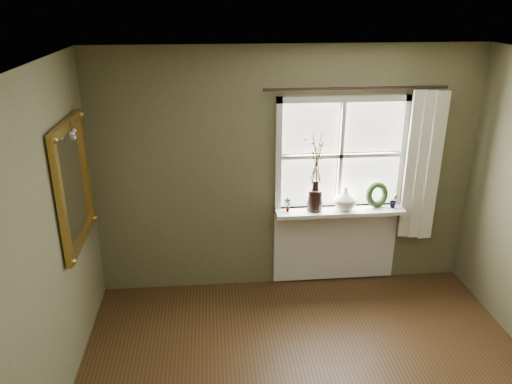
{
  "coord_description": "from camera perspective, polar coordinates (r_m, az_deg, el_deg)",
  "views": [
    {
      "loc": [
        -0.78,
        -2.6,
        3.04
      ],
      "look_at": [
        -0.39,
        1.55,
        1.38
      ],
      "focal_mm": 35.0,
      "sensor_mm": 36.0,
      "label": 1
    }
  ],
  "objects": [
    {
      "name": "wreath",
      "position": [
        5.45,
        13.62,
        -0.58
      ],
      "size": [
        0.3,
        0.22,
        0.29
      ],
      "primitive_type": "torus",
      "rotation": [
        1.36,
        0.0,
        0.37
      ],
      "color": "#263F1C",
      "rests_on": "window_sill"
    },
    {
      "name": "cream_vase",
      "position": [
        5.3,
        10.15,
        -0.71
      ],
      "size": [
        0.24,
        0.24,
        0.25
      ],
      "primitive_type": "imported",
      "rotation": [
        0.0,
        0.0,
        0.04
      ],
      "color": "silver",
      "rests_on": "window_sill"
    },
    {
      "name": "window_frame",
      "position": [
        5.24,
        9.64,
        4.13
      ],
      "size": [
        1.36,
        0.06,
        1.24
      ],
      "color": "silver",
      "rests_on": "wall_back"
    },
    {
      "name": "curtain_rod",
      "position": [
        5.05,
        11.43,
        11.54
      ],
      "size": [
        1.84,
        0.03,
        0.03
      ],
      "primitive_type": "cylinder",
      "rotation": [
        0.0,
        1.57,
        0.0
      ],
      "color": "black",
      "rests_on": "wall_back"
    },
    {
      "name": "ceiling",
      "position": [
        2.75,
        11.53,
        12.13
      ],
      "size": [
        4.5,
        4.5,
        0.0
      ],
      "primitive_type": "plane",
      "color": "silver",
      "rests_on": "ground"
    },
    {
      "name": "potted_plant_right",
      "position": [
        5.48,
        15.48,
        -0.94
      ],
      "size": [
        0.1,
        0.09,
        0.16
      ],
      "primitive_type": "imported",
      "rotation": [
        0.0,
        0.0,
        0.21
      ],
      "color": "#263F1C",
      "rests_on": "window_sill"
    },
    {
      "name": "wall_back",
      "position": [
        5.25,
        3.51,
        2.38
      ],
      "size": [
        4.0,
        0.1,
        2.6
      ],
      "primitive_type": "cube",
      "color": "brown",
      "rests_on": "ground"
    },
    {
      "name": "dark_jug",
      "position": [
        5.23,
        6.73,
        -0.92
      ],
      "size": [
        0.19,
        0.19,
        0.23
      ],
      "primitive_type": "cylinder",
      "rotation": [
        0.0,
        0.0,
        0.23
      ],
      "color": "black",
      "rests_on": "window_sill"
    },
    {
      "name": "window_sill",
      "position": [
        5.35,
        9.55,
        -2.15
      ],
      "size": [
        1.36,
        0.26,
        0.04
      ],
      "primitive_type": "cube",
      "color": "silver",
      "rests_on": "wall_back"
    },
    {
      "name": "curtain",
      "position": [
        5.46,
        18.39,
        2.77
      ],
      "size": [
        0.36,
        0.12,
        1.59
      ],
      "primitive_type": "cube",
      "color": "silver",
      "rests_on": "wall_back"
    },
    {
      "name": "wall_left",
      "position": [
        3.37,
        -27.15,
        -12.01
      ],
      "size": [
        0.1,
        4.5,
        2.6
      ],
      "primitive_type": "cube",
      "color": "brown",
      "rests_on": "ground"
    },
    {
      "name": "potted_plant_left",
      "position": [
        5.2,
        3.62,
        -1.46
      ],
      "size": [
        0.08,
        0.06,
        0.15
      ],
      "primitive_type": "imported",
      "rotation": [
        0.0,
        0.0,
        -0.03
      ],
      "color": "#263F1C",
      "rests_on": "window_sill"
    },
    {
      "name": "window_apron",
      "position": [
        5.63,
        8.99,
        -5.8
      ],
      "size": [
        1.36,
        0.04,
        0.88
      ],
      "primitive_type": "cube",
      "color": "silver",
      "rests_on": "ground"
    },
    {
      "name": "gilt_mirror",
      "position": [
        4.54,
        -20.11,
        0.86
      ],
      "size": [
        0.1,
        0.93,
        1.11
      ],
      "color": "white",
      "rests_on": "wall_left"
    }
  ]
}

